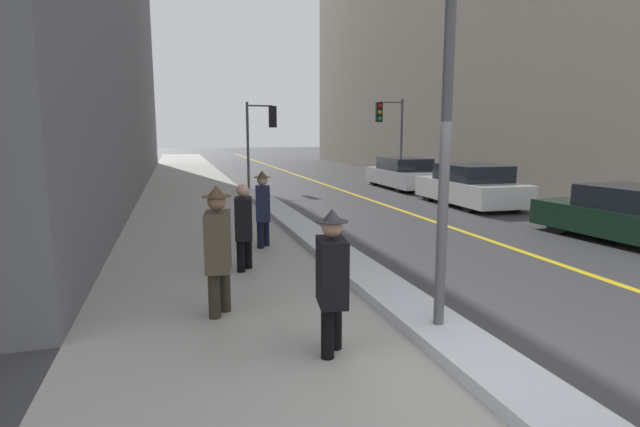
{
  "coord_description": "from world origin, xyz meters",
  "views": [
    {
      "loc": [
        -2.68,
        -3.87,
        2.37
      ],
      "look_at": [
        -0.4,
        4.0,
        1.05
      ],
      "focal_mm": 28.0,
      "sensor_mm": 36.0,
      "label": 1
    }
  ],
  "objects_px": {
    "traffic_light_near": "(263,127)",
    "pedestrian_with_shoulder_bag": "(244,223)",
    "traffic_light_far": "(388,123)",
    "pedestrian_trailing": "(332,276)",
    "pedestrian_nearside": "(263,206)",
    "lamp_post": "(449,47)",
    "parked_car_dark_green": "(638,216)",
    "parked_car_silver": "(403,174)",
    "parked_car_white": "(471,186)",
    "pedestrian_in_fedora": "(218,245)"
  },
  "relations": [
    {
      "from": "traffic_light_far",
      "to": "pedestrian_nearside",
      "type": "relative_size",
      "value": 2.43
    },
    {
      "from": "pedestrian_trailing",
      "to": "parked_car_silver",
      "type": "distance_m",
      "value": 16.83
    },
    {
      "from": "lamp_post",
      "to": "parked_car_dark_green",
      "type": "distance_m",
      "value": 7.93
    },
    {
      "from": "pedestrian_trailing",
      "to": "pedestrian_nearside",
      "type": "bearing_deg",
      "value": -173.19
    },
    {
      "from": "pedestrian_nearside",
      "to": "parked_car_dark_green",
      "type": "height_order",
      "value": "pedestrian_nearside"
    },
    {
      "from": "traffic_light_near",
      "to": "parked_car_dark_green",
      "type": "xyz_separation_m",
      "value": [
        5.92,
        -12.97,
        -2.05
      ]
    },
    {
      "from": "lamp_post",
      "to": "pedestrian_trailing",
      "type": "relative_size",
      "value": 3.49
    },
    {
      "from": "pedestrian_nearside",
      "to": "traffic_light_near",
      "type": "bearing_deg",
      "value": 178.63
    },
    {
      "from": "pedestrian_trailing",
      "to": "pedestrian_with_shoulder_bag",
      "type": "bearing_deg",
      "value": -164.24
    },
    {
      "from": "parked_car_dark_green",
      "to": "pedestrian_in_fedora",
      "type": "bearing_deg",
      "value": 97.36
    },
    {
      "from": "parked_car_silver",
      "to": "parked_car_white",
      "type": "bearing_deg",
      "value": -179.97
    },
    {
      "from": "lamp_post",
      "to": "parked_car_silver",
      "type": "height_order",
      "value": "lamp_post"
    },
    {
      "from": "traffic_light_near",
      "to": "parked_car_dark_green",
      "type": "bearing_deg",
      "value": -70.37
    },
    {
      "from": "parked_car_silver",
      "to": "traffic_light_near",
      "type": "bearing_deg",
      "value": 76.29
    },
    {
      "from": "pedestrian_nearside",
      "to": "parked_car_white",
      "type": "bearing_deg",
      "value": 127.3
    },
    {
      "from": "parked_car_dark_green",
      "to": "parked_car_white",
      "type": "distance_m",
      "value": 6.03
    },
    {
      "from": "parked_car_dark_green",
      "to": "traffic_light_far",
      "type": "bearing_deg",
      "value": -4.4
    },
    {
      "from": "pedestrian_with_shoulder_bag",
      "to": "parked_car_silver",
      "type": "bearing_deg",
      "value": 151.93
    },
    {
      "from": "lamp_post",
      "to": "parked_car_silver",
      "type": "relative_size",
      "value": 1.2
    },
    {
      "from": "parked_car_silver",
      "to": "lamp_post",
      "type": "bearing_deg",
      "value": 157.43
    },
    {
      "from": "pedestrian_with_shoulder_bag",
      "to": "parked_car_silver",
      "type": "distance_m",
      "value": 14.02
    },
    {
      "from": "lamp_post",
      "to": "pedestrian_with_shoulder_bag",
      "type": "bearing_deg",
      "value": 117.5
    },
    {
      "from": "lamp_post",
      "to": "pedestrian_with_shoulder_bag",
      "type": "relative_size",
      "value": 3.67
    },
    {
      "from": "traffic_light_near",
      "to": "pedestrian_nearside",
      "type": "height_order",
      "value": "traffic_light_near"
    },
    {
      "from": "lamp_post",
      "to": "pedestrian_trailing",
      "type": "height_order",
      "value": "lamp_post"
    },
    {
      "from": "pedestrian_trailing",
      "to": "pedestrian_with_shoulder_bag",
      "type": "relative_size",
      "value": 1.05
    },
    {
      "from": "pedestrian_with_shoulder_bag",
      "to": "pedestrian_trailing",
      "type": "bearing_deg",
      "value": 15.76
    },
    {
      "from": "pedestrian_nearside",
      "to": "parked_car_dark_green",
      "type": "xyz_separation_m",
      "value": [
        7.88,
        -1.85,
        -0.29
      ]
    },
    {
      "from": "traffic_light_near",
      "to": "traffic_light_far",
      "type": "height_order",
      "value": "traffic_light_far"
    },
    {
      "from": "pedestrian_trailing",
      "to": "parked_car_white",
      "type": "relative_size",
      "value": 0.37
    },
    {
      "from": "pedestrian_nearside",
      "to": "parked_car_dark_green",
      "type": "bearing_deg",
      "value": 85.4
    },
    {
      "from": "traffic_light_near",
      "to": "pedestrian_with_shoulder_bag",
      "type": "bearing_deg",
      "value": -106.26
    },
    {
      "from": "pedestrian_nearside",
      "to": "parked_car_silver",
      "type": "xyz_separation_m",
      "value": [
        7.75,
        9.56,
        -0.25
      ]
    },
    {
      "from": "traffic_light_far",
      "to": "parked_car_dark_green",
      "type": "bearing_deg",
      "value": 97.66
    },
    {
      "from": "traffic_light_far",
      "to": "parked_car_dark_green",
      "type": "xyz_separation_m",
      "value": [
        0.03,
        -13.32,
        -2.25
      ]
    },
    {
      "from": "parked_car_white",
      "to": "pedestrian_nearside",
      "type": "bearing_deg",
      "value": 119.78
    },
    {
      "from": "traffic_light_far",
      "to": "pedestrian_trailing",
      "type": "height_order",
      "value": "traffic_light_far"
    },
    {
      "from": "pedestrian_in_fedora",
      "to": "pedestrian_nearside",
      "type": "height_order",
      "value": "pedestrian_in_fedora"
    },
    {
      "from": "pedestrian_nearside",
      "to": "parked_car_silver",
      "type": "height_order",
      "value": "pedestrian_nearside"
    },
    {
      "from": "lamp_post",
      "to": "traffic_light_near",
      "type": "distance_m",
      "value": 16.33
    },
    {
      "from": "pedestrian_trailing",
      "to": "pedestrian_nearside",
      "type": "xyz_separation_m",
      "value": [
        0.17,
        5.29,
        0.0
      ]
    },
    {
      "from": "pedestrian_nearside",
      "to": "parked_car_silver",
      "type": "bearing_deg",
      "value": 149.55
    },
    {
      "from": "traffic_light_far",
      "to": "pedestrian_nearside",
      "type": "height_order",
      "value": "traffic_light_far"
    },
    {
      "from": "traffic_light_far",
      "to": "parked_car_dark_green",
      "type": "relative_size",
      "value": 0.89
    },
    {
      "from": "pedestrian_trailing",
      "to": "pedestrian_with_shoulder_bag",
      "type": "distance_m",
      "value": 3.64
    },
    {
      "from": "traffic_light_near",
      "to": "pedestrian_with_shoulder_bag",
      "type": "relative_size",
      "value": 2.41
    },
    {
      "from": "pedestrian_trailing",
      "to": "pedestrian_with_shoulder_bag",
      "type": "height_order",
      "value": "pedestrian_trailing"
    },
    {
      "from": "pedestrian_with_shoulder_bag",
      "to": "traffic_light_far",
      "type": "bearing_deg",
      "value": 155.85
    },
    {
      "from": "lamp_post",
      "to": "parked_car_silver",
      "type": "xyz_separation_m",
      "value": [
        6.56,
        14.73,
        -2.66
      ]
    },
    {
      "from": "traffic_light_near",
      "to": "parked_car_silver",
      "type": "distance_m",
      "value": 6.33
    }
  ]
}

